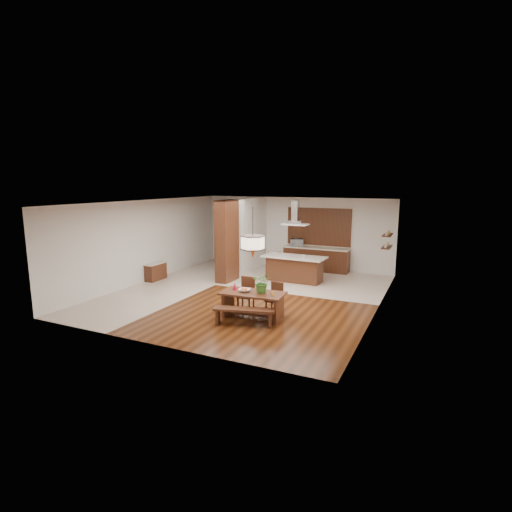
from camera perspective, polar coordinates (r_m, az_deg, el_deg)
The scene contains 25 objects.
room_shell at distance 12.40m, azimuth -1.26°, elevation 3.80°, with size 9.00×9.04×2.92m.
tile_hallway at distance 14.20m, azimuth -11.25°, elevation -3.99°, with size 2.50×9.00×0.01m, color beige.
tile_kitchen at distance 14.60m, azimuth 7.57°, elevation -3.47°, with size 5.50×4.00×0.01m, color beige.
soffit_band at distance 12.33m, azimuth -1.27°, elevation 7.60°, with size 8.00×9.00×0.02m, color #441F11.
partition_pier at distance 14.18m, azimuth -4.17°, elevation 2.13°, with size 0.45×1.00×2.90m, color #33190E.
partition_stub at distance 16.03m, azimuth -0.51°, elevation 3.13°, with size 0.18×2.40×2.90m, color silver.
hallway_console at distance 14.91m, azimuth -14.13°, elevation -2.18°, with size 0.37×0.88×0.63m, color #33190E.
hallway_doorway at distance 17.63m, azimuth -2.77°, elevation 2.49°, with size 1.10×0.20×2.10m, color #33190E.
rear_counter at distance 16.16m, azimuth 8.59°, elevation -0.42°, with size 2.60×0.62×0.95m.
kitchen_window at distance 16.22m, azimuth 8.98°, elevation 4.16°, with size 2.60×0.08×1.50m, color olive.
shelf_lower at distance 13.89m, azimuth 18.19°, elevation 1.24°, with size 0.26×0.90×0.04m, color #33190E.
shelf_upper at distance 13.83m, azimuth 18.29°, elevation 2.88°, with size 0.26×0.90×0.04m, color #33190E.
dining_table at distance 10.47m, azimuth -0.45°, elevation -6.17°, with size 1.70×0.93×0.69m.
dining_bench at distance 10.04m, azimuth -1.72°, elevation -8.67°, with size 1.53×0.33×0.43m, color #33190E, non-canonical shape.
dining_chair_left at distance 11.08m, azimuth -1.47°, elevation -5.46°, with size 0.41×0.41×0.92m, color #33190E, non-canonical shape.
dining_chair_right at distance 10.81m, azimuth 2.59°, elevation -6.08°, with size 0.38×0.38×0.85m, color #33190E, non-canonical shape.
pendant_lantern at distance 10.11m, azimuth -0.46°, elevation 3.31°, with size 0.64×0.64×1.31m, color beige, non-canonical shape.
foliage_plant at distance 10.33m, azimuth 0.89°, elevation -3.81°, with size 0.48×0.42×0.54m, color #346923.
fruit_bowl at distance 10.48m, azimuth -1.66°, elevation -4.91°, with size 0.31×0.31×0.08m, color #B8B1A1.
napkin_cone at distance 10.66m, azimuth -3.05°, elevation -4.31°, with size 0.13×0.13×0.20m, color #AA0C21.
gold_ornament at distance 10.11m, azimuth 2.33°, elevation -5.42°, with size 0.07×0.07×0.10m, color gold.
kitchen_island at distance 14.34m, azimuth 5.49°, elevation -1.77°, with size 2.26×1.06×0.92m.
range_hood at distance 14.05m, azimuth 5.64°, elevation 6.20°, with size 0.90×0.55×0.87m, color silver, non-canonical shape.
island_cup at distance 14.03m, azimuth 6.82°, elevation -0.02°, with size 0.11×0.11×0.09m, color silver.
microwave at distance 16.33m, azimuth 5.87°, elevation 1.96°, with size 0.52×0.35×0.29m, color silver.
Camera 1 is at (5.46, -11.03, 3.52)m, focal length 28.00 mm.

